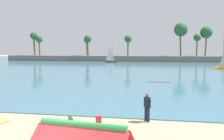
{
  "coord_description": "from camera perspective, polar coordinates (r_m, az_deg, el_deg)",
  "views": [
    {
      "loc": [
        4.36,
        -7.89,
        4.2
      ],
      "look_at": [
        1.29,
        10.3,
        2.54
      ],
      "focal_mm": 38.59,
      "sensor_mm": 36.0,
      "label": 1
    }
  ],
  "objects": [
    {
      "name": "sea",
      "position": [
        66.48,
        5.8,
        1.52
      ],
      "size": [
        220.0,
        104.4,
        0.06
      ],
      "primitive_type": "cube",
      "color": "teal",
      "rests_on": "ground"
    },
    {
      "name": "palm_headland",
      "position": [
        78.54,
        8.16,
        4.03
      ],
      "size": [
        89.1,
        6.39,
        12.23
      ],
      "color": "slate",
      "rests_on": "ground"
    },
    {
      "name": "folded_kite",
      "position": [
        10.19,
        -7.0,
        -14.41
      ],
      "size": [
        4.25,
        3.07,
        1.18
      ],
      "color": "red",
      "rests_on": "ground"
    },
    {
      "name": "person_at_waterline",
      "position": [
        14.07,
        8.34,
        -8.52
      ],
      "size": [
        0.41,
        0.42,
        1.67
      ],
      "color": "#141E33",
      "rests_on": "ground"
    },
    {
      "name": "backpack_near_kite",
      "position": [
        14.29,
        -9.86,
        -11.17
      ],
      "size": [
        0.34,
        0.35,
        0.44
      ],
      "color": "#47844C",
      "rests_on": "ground"
    },
    {
      "name": "backpack_by_trailer",
      "position": [
        13.75,
        -3.21,
        -11.76
      ],
      "size": [
        0.35,
        0.34,
        0.44
      ],
      "color": "red",
      "rests_on": "ground"
    },
    {
      "name": "sailboat_toward_headland",
      "position": [
        71.55,
        -0.14,
        2.28
      ],
      "size": [
        4.42,
        1.82,
        6.22
      ],
      "color": "black",
      "rests_on": "sea"
    }
  ]
}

